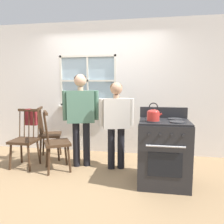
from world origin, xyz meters
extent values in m
plane|color=#937551|center=(0.00, 0.00, 0.00)|extent=(16.00, 16.00, 0.00)
cube|color=white|center=(-2.08, 1.40, 1.35)|extent=(2.24, 0.06, 2.70)
cube|color=white|center=(1.72, 1.40, 1.35)|extent=(2.95, 0.06, 2.70)
cube|color=white|center=(-0.36, 1.40, 0.49)|extent=(1.21, 0.06, 0.98)
cube|color=white|center=(-0.36, 1.40, 2.37)|extent=(1.21, 0.06, 0.67)
cube|color=silver|center=(-0.36, 1.32, 0.96)|extent=(1.27, 0.10, 0.03)
cube|color=#9EB7C6|center=(-0.36, 1.41, 1.51)|extent=(1.15, 0.01, 0.99)
cube|color=silver|center=(-0.36, 1.38, 1.51)|extent=(0.04, 0.02, 1.05)
cube|color=silver|center=(-0.36, 1.38, 1.51)|extent=(1.21, 0.02, 0.04)
cube|color=silver|center=(-0.94, 1.38, 1.51)|extent=(0.04, 0.03, 1.05)
cube|color=silver|center=(0.23, 1.38, 1.51)|extent=(0.04, 0.03, 1.05)
cube|color=silver|center=(-0.36, 1.38, 2.01)|extent=(1.21, 0.03, 0.04)
cube|color=silver|center=(-0.36, 1.38, 1.00)|extent=(1.21, 0.03, 0.04)
cube|color=#3D2819|center=(-1.19, 0.29, 0.46)|extent=(0.42, 0.40, 0.04)
cylinder|color=#3D2819|center=(-1.36, 0.13, 0.22)|extent=(0.07, 0.07, 0.44)
cylinder|color=#3D2819|center=(-1.02, 0.13, 0.22)|extent=(0.07, 0.07, 0.44)
cylinder|color=#3D2819|center=(-1.36, 0.45, 0.22)|extent=(0.07, 0.07, 0.44)
cylinder|color=#3D2819|center=(-1.02, 0.45, 0.22)|extent=(0.07, 0.07, 0.44)
cylinder|color=#3D2819|center=(-1.37, 0.46, 0.71)|extent=(0.02, 0.07, 0.50)
cylinder|color=#3D2819|center=(-1.28, 0.46, 0.71)|extent=(0.02, 0.07, 0.50)
cylinder|color=#3D2819|center=(-1.19, 0.46, 0.71)|extent=(0.02, 0.07, 0.50)
cylinder|color=#3D2819|center=(-1.10, 0.46, 0.71)|extent=(0.02, 0.07, 0.50)
cylinder|color=#3D2819|center=(-1.01, 0.46, 0.71)|extent=(0.02, 0.07, 0.50)
cube|color=#3D2819|center=(-1.19, 0.46, 0.98)|extent=(0.38, 0.04, 0.04)
cube|color=#3D2819|center=(-0.95, 0.80, 0.46)|extent=(0.51, 0.52, 0.04)
cylinder|color=#3D2819|center=(-0.75, 0.68, 0.22)|extent=(0.08, 0.07, 0.44)
cylinder|color=#3D2819|center=(-0.85, 1.01, 0.22)|extent=(0.07, 0.08, 0.44)
cylinder|color=#3D2819|center=(-1.05, 0.59, 0.22)|extent=(0.07, 0.08, 0.44)
cylinder|color=#3D2819|center=(-1.16, 0.91, 0.22)|extent=(0.08, 0.07, 0.44)
cylinder|color=#3D2819|center=(-1.06, 0.57, 0.71)|extent=(0.07, 0.04, 0.50)
cylinder|color=#3D2819|center=(-1.09, 0.66, 0.71)|extent=(0.07, 0.04, 0.50)
cylinder|color=#3D2819|center=(-1.12, 0.74, 0.71)|extent=(0.07, 0.04, 0.50)
cylinder|color=#3D2819|center=(-1.14, 0.83, 0.71)|extent=(0.07, 0.04, 0.50)
cylinder|color=#3D2819|center=(-1.17, 0.91, 0.71)|extent=(0.07, 0.04, 0.50)
cube|color=#3D2819|center=(-1.12, 0.74, 0.98)|extent=(0.16, 0.37, 0.04)
cube|color=#3D2819|center=(-0.57, 0.25, 0.46)|extent=(0.56, 0.57, 0.04)
cylinder|color=#3D2819|center=(-0.34, 0.19, 0.22)|extent=(0.09, 0.06, 0.44)
cylinder|color=#3D2819|center=(-0.52, 0.48, 0.22)|extent=(0.06, 0.09, 0.44)
cylinder|color=#3D2819|center=(-0.62, 0.03, 0.22)|extent=(0.06, 0.09, 0.44)
cylinder|color=#3D2819|center=(-0.79, 0.32, 0.22)|extent=(0.09, 0.06, 0.44)
cylinder|color=#3D2819|center=(-0.62, 0.01, 0.71)|extent=(0.07, 0.05, 0.50)
cylinder|color=#3D2819|center=(-0.67, 0.09, 0.71)|extent=(0.07, 0.05, 0.50)
cylinder|color=#3D2819|center=(-0.71, 0.17, 0.71)|extent=(0.07, 0.05, 0.50)
cylinder|color=#3D2819|center=(-0.76, 0.24, 0.71)|extent=(0.07, 0.05, 0.50)
cylinder|color=#3D2819|center=(-0.81, 0.32, 0.71)|extent=(0.07, 0.05, 0.50)
cube|color=#3D2819|center=(-0.71, 0.17, 0.98)|extent=(0.23, 0.35, 0.04)
cylinder|color=black|center=(-0.32, 0.48, 0.39)|extent=(0.12, 0.12, 0.78)
cylinder|color=black|center=(-0.15, 0.53, 0.39)|extent=(0.12, 0.12, 0.78)
cube|color=#4C7560|center=(-0.23, 0.51, 1.05)|extent=(0.50, 0.33, 0.55)
cylinder|color=#4C7560|center=(-0.48, 0.41, 1.07)|extent=(0.10, 0.13, 0.51)
cylinder|color=#4C7560|center=(0.03, 0.56, 1.07)|extent=(0.10, 0.13, 0.51)
cylinder|color=tan|center=(-0.23, 0.51, 1.36)|extent=(0.10, 0.10, 0.07)
sphere|color=tan|center=(-0.23, 0.51, 1.50)|extent=(0.21, 0.21, 0.21)
ellipsoid|color=#332319|center=(-0.24, 0.52, 1.51)|extent=(0.21, 0.21, 0.17)
cylinder|color=black|center=(0.30, 0.47, 0.35)|extent=(0.12, 0.12, 0.70)
cylinder|color=black|center=(0.46, 0.52, 0.35)|extent=(0.12, 0.12, 0.70)
cube|color=beige|center=(0.38, 0.49, 0.95)|extent=(0.47, 0.32, 0.49)
cylinder|color=beige|center=(0.14, 0.41, 0.97)|extent=(0.10, 0.12, 0.46)
cylinder|color=beige|center=(0.63, 0.54, 0.97)|extent=(0.10, 0.12, 0.46)
cylinder|color=tan|center=(0.38, 0.49, 1.23)|extent=(0.10, 0.10, 0.06)
sphere|color=tan|center=(0.38, 0.49, 1.36)|extent=(0.20, 0.20, 0.20)
ellipsoid|color=brown|center=(0.38, 0.51, 1.38)|extent=(0.21, 0.21, 0.17)
cube|color=#232326|center=(1.14, 0.04, 0.45)|extent=(0.71, 0.64, 0.90)
cube|color=black|center=(1.14, 0.04, 0.91)|extent=(0.69, 0.61, 0.02)
cylinder|color=#2D2D30|center=(0.98, -0.09, 0.93)|extent=(0.20, 0.20, 0.02)
cylinder|color=#2D2D30|center=(1.30, -0.09, 0.93)|extent=(0.20, 0.20, 0.02)
cylinder|color=#2D2D30|center=(0.98, 0.16, 0.93)|extent=(0.20, 0.20, 0.02)
cylinder|color=#2D2D30|center=(1.30, 0.16, 0.93)|extent=(0.20, 0.20, 0.02)
cube|color=#232326|center=(1.14, 0.33, 1.00)|extent=(0.71, 0.06, 0.16)
cube|color=black|center=(1.14, -0.29, 0.40)|extent=(0.44, 0.01, 0.32)
cylinder|color=silver|center=(1.14, -0.31, 0.65)|extent=(0.49, 0.02, 0.02)
cylinder|color=#232326|center=(0.93, -0.30, 0.79)|extent=(0.04, 0.02, 0.04)
cylinder|color=#232326|center=(1.07, -0.30, 0.79)|extent=(0.04, 0.02, 0.04)
cylinder|color=#232326|center=(1.21, -0.30, 0.79)|extent=(0.04, 0.02, 0.04)
cylinder|color=#232326|center=(1.35, -0.30, 0.79)|extent=(0.04, 0.02, 0.04)
cylinder|color=red|center=(0.98, -0.09, 1.00)|extent=(0.17, 0.17, 0.12)
ellipsoid|color=red|center=(0.98, -0.09, 1.06)|extent=(0.16, 0.16, 0.07)
sphere|color=black|center=(0.98, -0.09, 1.10)|extent=(0.03, 0.03, 0.03)
cylinder|color=red|center=(1.06, -0.09, 1.02)|extent=(0.08, 0.03, 0.07)
torus|color=black|center=(0.98, -0.09, 1.12)|extent=(0.12, 0.01, 0.12)
cylinder|color=beige|center=(-0.45, 1.31, 1.03)|extent=(0.15, 0.15, 0.10)
cylinder|color=#33261C|center=(-0.45, 1.31, 1.07)|extent=(0.13, 0.13, 0.01)
cone|color=#286033|center=(-0.43, 1.32, 1.15)|extent=(0.05, 0.04, 0.15)
cone|color=#286033|center=(-0.47, 1.32, 1.12)|extent=(0.05, 0.05, 0.09)
cone|color=#286033|center=(-0.46, 1.29, 1.12)|extent=(0.04, 0.06, 0.11)
cube|color=maroon|center=(-1.19, 0.55, 0.82)|extent=(0.22, 0.09, 0.26)
torus|color=maroon|center=(-1.19, 0.47, 0.99)|extent=(0.12, 0.12, 0.01)
camera|label=1|loc=(0.92, -3.07, 1.43)|focal=35.00mm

